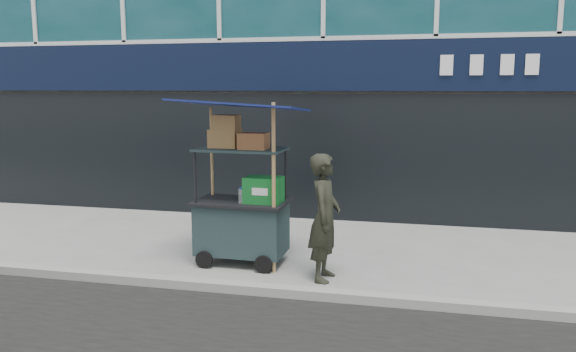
# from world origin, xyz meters

# --- Properties ---
(ground) EXTENTS (80.00, 80.00, 0.00)m
(ground) POSITION_xyz_m (0.00, 0.00, 0.00)
(ground) COLOR slate
(ground) RESTS_ON ground
(curb) EXTENTS (80.00, 0.18, 0.12)m
(curb) POSITION_xyz_m (0.00, -0.20, 0.06)
(curb) COLOR gray
(curb) RESTS_ON ground
(vendor_cart) EXTENTS (1.78, 1.29, 2.37)m
(vendor_cart) POSITION_xyz_m (-0.66, 0.96, 0.83)
(vendor_cart) COLOR #19272C
(vendor_cart) RESTS_ON ground
(vendor_man) EXTENTS (0.43, 0.63, 1.68)m
(vendor_man) POSITION_xyz_m (0.59, 0.52, 0.84)
(vendor_man) COLOR black
(vendor_man) RESTS_ON ground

